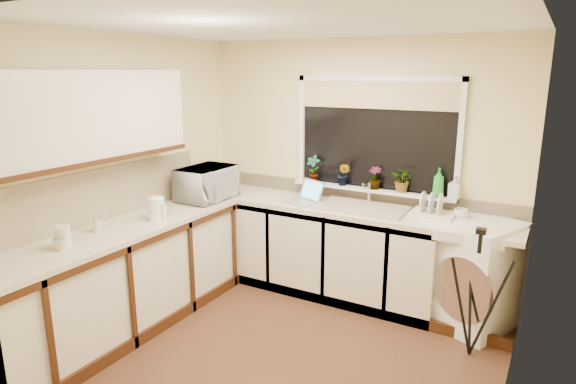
{
  "coord_description": "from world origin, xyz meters",
  "views": [
    {
      "loc": [
        1.76,
        -2.94,
        2.14
      ],
      "look_at": [
        -0.22,
        0.55,
        1.15
      ],
      "focal_mm": 30.58,
      "sensor_mm": 36.0,
      "label": 1
    }
  ],
  "objects_px": {
    "steel_jar": "(98,224)",
    "soap_bottle_clear": "(455,187)",
    "plant_b": "(344,175)",
    "tripod": "(475,293)",
    "plant_c": "(375,178)",
    "cup_left": "(60,244)",
    "microwave": "(207,183)",
    "soap_bottle_green": "(439,183)",
    "plant_d": "(403,180)",
    "plant_a": "(313,169)",
    "dish_rack": "(433,215)",
    "laptop": "(306,197)",
    "kettle": "(156,209)",
    "glass_jug": "(63,237)",
    "washing_machine": "(470,273)",
    "cup_back": "(461,215)"
  },
  "relations": [
    {
      "from": "tripod",
      "to": "soap_bottle_clear",
      "type": "xyz_separation_m",
      "value": [
        -0.34,
        0.71,
        0.64
      ]
    },
    {
      "from": "soap_bottle_clear",
      "to": "cup_left",
      "type": "bearing_deg",
      "value": -134.33
    },
    {
      "from": "laptop",
      "to": "plant_b",
      "type": "bearing_deg",
      "value": 63.66
    },
    {
      "from": "kettle",
      "to": "soap_bottle_green",
      "type": "relative_size",
      "value": 0.71
    },
    {
      "from": "soap_bottle_green",
      "to": "microwave",
      "type": "bearing_deg",
      "value": -163.52
    },
    {
      "from": "tripod",
      "to": "plant_b",
      "type": "xyz_separation_m",
      "value": [
        -1.38,
        0.68,
        0.65
      ]
    },
    {
      "from": "kettle",
      "to": "plant_c",
      "type": "relative_size",
      "value": 0.86
    },
    {
      "from": "dish_rack",
      "to": "glass_jug",
      "type": "xyz_separation_m",
      "value": [
        -2.15,
        -2.04,
        0.05
      ]
    },
    {
      "from": "steel_jar",
      "to": "cup_back",
      "type": "distance_m",
      "value": 3.0
    },
    {
      "from": "plant_b",
      "to": "kettle",
      "type": "bearing_deg",
      "value": -129.14
    },
    {
      "from": "kettle",
      "to": "microwave",
      "type": "height_order",
      "value": "microwave"
    },
    {
      "from": "dish_rack",
      "to": "plant_b",
      "type": "distance_m",
      "value": 0.96
    },
    {
      "from": "laptop",
      "to": "plant_d",
      "type": "distance_m",
      "value": 0.93
    },
    {
      "from": "plant_a",
      "to": "cup_left",
      "type": "distance_m",
      "value": 2.45
    },
    {
      "from": "laptop",
      "to": "plant_c",
      "type": "height_order",
      "value": "plant_c"
    },
    {
      "from": "steel_jar",
      "to": "soap_bottle_clear",
      "type": "relative_size",
      "value": 0.57
    },
    {
      "from": "plant_a",
      "to": "microwave",
      "type": "bearing_deg",
      "value": -144.07
    },
    {
      "from": "plant_b",
      "to": "soap_bottle_clear",
      "type": "relative_size",
      "value": 1.08
    },
    {
      "from": "tripod",
      "to": "plant_b",
      "type": "relative_size",
      "value": 4.66
    },
    {
      "from": "microwave",
      "to": "soap_bottle_green",
      "type": "height_order",
      "value": "soap_bottle_green"
    },
    {
      "from": "microwave",
      "to": "plant_b",
      "type": "xyz_separation_m",
      "value": [
        1.19,
        0.62,
        0.1
      ]
    },
    {
      "from": "plant_b",
      "to": "cup_left",
      "type": "distance_m",
      "value": 2.58
    },
    {
      "from": "microwave",
      "to": "soap_bottle_clear",
      "type": "distance_m",
      "value": 2.33
    },
    {
      "from": "plant_a",
      "to": "soap_bottle_clear",
      "type": "height_order",
      "value": "plant_a"
    },
    {
      "from": "dish_rack",
      "to": "soap_bottle_green",
      "type": "relative_size",
      "value": 1.4
    },
    {
      "from": "washing_machine",
      "to": "soap_bottle_green",
      "type": "height_order",
      "value": "soap_bottle_green"
    },
    {
      "from": "plant_c",
      "to": "plant_b",
      "type": "bearing_deg",
      "value": -177.45
    },
    {
      "from": "laptop",
      "to": "kettle",
      "type": "distance_m",
      "value": 1.42
    },
    {
      "from": "soap_bottle_green",
      "to": "cup_back",
      "type": "bearing_deg",
      "value": -26.53
    },
    {
      "from": "kettle",
      "to": "microwave",
      "type": "bearing_deg",
      "value": 94.76
    },
    {
      "from": "plant_a",
      "to": "plant_b",
      "type": "distance_m",
      "value": 0.33
    },
    {
      "from": "cup_back",
      "to": "cup_left",
      "type": "distance_m",
      "value": 3.18
    },
    {
      "from": "steel_jar",
      "to": "soap_bottle_clear",
      "type": "height_order",
      "value": "soap_bottle_clear"
    },
    {
      "from": "glass_jug",
      "to": "plant_d",
      "type": "xyz_separation_m",
      "value": [
        1.81,
        2.25,
        0.18
      ]
    },
    {
      "from": "cup_left",
      "to": "kettle",
      "type": "bearing_deg",
      "value": 85.12
    },
    {
      "from": "steel_jar",
      "to": "soap_bottle_green",
      "type": "relative_size",
      "value": 0.44
    },
    {
      "from": "plant_d",
      "to": "soap_bottle_clear",
      "type": "bearing_deg",
      "value": 0.07
    },
    {
      "from": "washing_machine",
      "to": "dish_rack",
      "type": "distance_m",
      "value": 0.58
    },
    {
      "from": "dish_rack",
      "to": "soap_bottle_clear",
      "type": "bearing_deg",
      "value": 60.74
    },
    {
      "from": "soap_bottle_clear",
      "to": "washing_machine",
      "type": "bearing_deg",
      "value": -41.96
    },
    {
      "from": "laptop",
      "to": "kettle",
      "type": "height_order",
      "value": "laptop"
    },
    {
      "from": "steel_jar",
      "to": "plant_c",
      "type": "xyz_separation_m",
      "value": [
        1.63,
        1.86,
        0.2
      ]
    },
    {
      "from": "laptop",
      "to": "steel_jar",
      "type": "bearing_deg",
      "value": -99.77
    },
    {
      "from": "plant_c",
      "to": "cup_left",
      "type": "bearing_deg",
      "value": -123.63
    },
    {
      "from": "laptop",
      "to": "steel_jar",
      "type": "relative_size",
      "value": 3.31
    },
    {
      "from": "tripod",
      "to": "cup_back",
      "type": "relative_size",
      "value": 8.1
    },
    {
      "from": "dish_rack",
      "to": "laptop",
      "type": "bearing_deg",
      "value": -175.42
    },
    {
      "from": "plant_d",
      "to": "tripod",
      "type": "bearing_deg",
      "value": -41.51
    },
    {
      "from": "washing_machine",
      "to": "soap_bottle_clear",
      "type": "height_order",
      "value": "soap_bottle_clear"
    },
    {
      "from": "washing_machine",
      "to": "plant_c",
      "type": "xyz_separation_m",
      "value": [
        -0.95,
        0.18,
        0.7
      ]
    }
  ]
}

